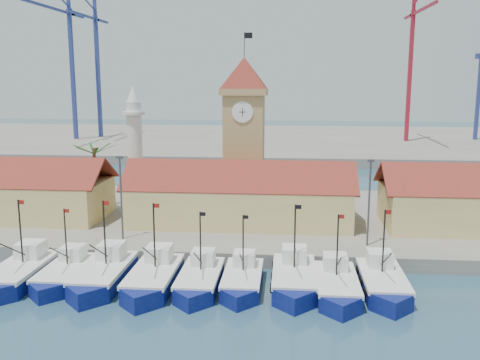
# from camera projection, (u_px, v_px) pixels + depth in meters

# --- Properties ---
(ground) EXTENTS (400.00, 400.00, 0.00)m
(ground) POSITION_uv_depth(u_px,v_px,m) (219.00, 301.00, 45.26)
(ground) COLOR navy
(ground) RESTS_ON ground
(quay) EXTENTS (140.00, 32.00, 1.50)m
(quay) POSITION_uv_depth(u_px,v_px,m) (243.00, 219.00, 68.60)
(quay) COLOR gray
(quay) RESTS_ON ground
(terminal) EXTENTS (240.00, 80.00, 2.00)m
(terminal) POSITION_uv_depth(u_px,v_px,m) (268.00, 141.00, 152.70)
(terminal) COLOR gray
(terminal) RESTS_ON ground
(boat_0) EXTENTS (3.92, 10.73, 8.12)m
(boat_0) POSITION_uv_depth(u_px,v_px,m) (18.00, 275.00, 48.89)
(boat_0) COLOR #0C125D
(boat_0) RESTS_ON ground
(boat_1) EXTENTS (3.49, 9.55, 7.23)m
(boat_1) POSITION_uv_depth(u_px,v_px,m) (64.00, 275.00, 49.04)
(boat_1) COLOR #0C125D
(boat_1) RESTS_ON ground
(boat_2) EXTENTS (3.92, 10.75, 8.13)m
(boat_2) POSITION_uv_depth(u_px,v_px,m) (103.00, 277.00, 48.48)
(boat_2) COLOR #0C125D
(boat_2) RESTS_ON ground
(boat_3) EXTENTS (3.89, 10.66, 8.07)m
(boat_3) POSITION_uv_depth(u_px,v_px,m) (153.00, 280.00, 47.76)
(boat_3) COLOR #0C125D
(boat_3) RESTS_ON ground
(boat_4) EXTENTS (3.53, 9.67, 7.32)m
(boat_4) POSITION_uv_depth(u_px,v_px,m) (199.00, 281.00, 47.57)
(boat_4) COLOR #0C125D
(boat_4) RESTS_ON ground
(boat_5) EXTENTS (3.38, 9.27, 7.01)m
(boat_5) POSITION_uv_depth(u_px,v_px,m) (242.00, 282.00, 47.62)
(boat_5) COLOR #0C125D
(boat_5) RESTS_ON ground
(boat_6) EXTENTS (3.85, 10.55, 7.98)m
(boat_6) POSITION_uv_depth(u_px,v_px,m) (294.00, 280.00, 47.61)
(boat_6) COLOR #0C125D
(boat_6) RESTS_ON ground
(boat_7) EXTENTS (3.60, 9.87, 7.47)m
(boat_7) POSITION_uv_depth(u_px,v_px,m) (337.00, 288.00, 46.13)
(boat_7) COLOR #0C125D
(boat_7) RESTS_ON ground
(boat_8) EXTENTS (3.73, 10.21, 7.73)m
(boat_8) POSITION_uv_depth(u_px,v_px,m) (383.00, 285.00, 46.72)
(boat_8) COLOR #0C125D
(boat_8) RESTS_ON ground
(hall_center) EXTENTS (27.04, 10.13, 7.61)m
(hall_center) POSITION_uv_depth(u_px,v_px,m) (240.00, 202.00, 64.08)
(hall_center) COLOR #E0CB7B
(hall_center) RESTS_ON quay
(clock_tower) EXTENTS (5.80, 5.80, 22.70)m
(clock_tower) POSITION_uv_depth(u_px,v_px,m) (244.00, 131.00, 68.46)
(clock_tower) COLOR tan
(clock_tower) RESTS_ON quay
(minaret) EXTENTS (3.00, 3.00, 16.30)m
(minaret) POSITION_uv_depth(u_px,v_px,m) (135.00, 145.00, 72.17)
(minaret) COLOR silver
(minaret) RESTS_ON quay
(palm_tree) EXTENTS (5.60, 5.03, 8.39)m
(palm_tree) POSITION_uv_depth(u_px,v_px,m) (95.00, 172.00, 71.31)
(palm_tree) COLOR brown
(palm_tree) RESTS_ON quay
(lamp_posts) EXTENTS (80.70, 0.25, 9.03)m
(lamp_posts) POSITION_uv_depth(u_px,v_px,m) (238.00, 196.00, 55.75)
(lamp_posts) COLOR #3F3F44
(lamp_posts) RESTS_ON quay
(crane_blue_far) EXTENTS (1.00, 38.14, 41.81)m
(crane_blue_far) POSITION_uv_depth(u_px,v_px,m) (68.00, 52.00, 142.82)
(crane_blue_far) COLOR navy
(crane_blue_far) RESTS_ON terminal
(crane_blue_near) EXTENTS (1.00, 29.36, 40.91)m
(crane_blue_near) POSITION_uv_depth(u_px,v_px,m) (96.00, 57.00, 149.73)
(crane_blue_near) COLOR navy
(crane_blue_near) RESTS_ON terminal
(crane_red_right) EXTENTS (1.00, 32.68, 41.00)m
(crane_red_right) POSITION_uv_depth(u_px,v_px,m) (412.00, 54.00, 138.65)
(crane_red_right) COLOR maroon
(crane_red_right) RESTS_ON terminal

